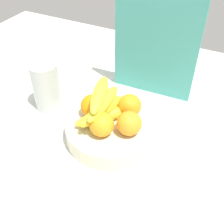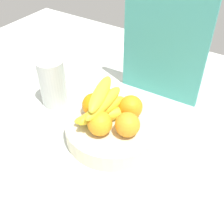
{
  "view_description": "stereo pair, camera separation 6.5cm",
  "coord_description": "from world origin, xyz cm",
  "px_view_note": "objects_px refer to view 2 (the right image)",
  "views": [
    {
      "loc": [
        28.41,
        -51.59,
        60.28
      ],
      "look_at": [
        1.5,
        1.6,
        9.53
      ],
      "focal_mm": 44.63,
      "sensor_mm": 36.0,
      "label": 1
    },
    {
      "loc": [
        34.01,
        -48.37,
        60.28
      ],
      "look_at": [
        1.5,
        1.6,
        9.53
      ],
      "focal_mm": 44.63,
      "sensor_mm": 36.0,
      "label": 2
    }
  ],
  "objects_px": {
    "cutting_board": "(163,48)",
    "orange_front_right": "(131,107)",
    "banana_bunch": "(102,106)",
    "fruit_bowl": "(112,129)",
    "thermos_tumbler": "(53,83)",
    "orange_center": "(94,105)",
    "orange_front_left": "(128,124)",
    "orange_back_left": "(100,124)"
  },
  "relations": [
    {
      "from": "orange_front_right",
      "to": "banana_bunch",
      "type": "bearing_deg",
      "value": -135.26
    },
    {
      "from": "orange_front_right",
      "to": "thermos_tumbler",
      "type": "distance_m",
      "value": 0.29
    },
    {
      "from": "orange_front_left",
      "to": "cutting_board",
      "type": "bearing_deg",
      "value": 97.97
    },
    {
      "from": "orange_center",
      "to": "thermos_tumbler",
      "type": "height_order",
      "value": "thermos_tumbler"
    },
    {
      "from": "fruit_bowl",
      "to": "thermos_tumbler",
      "type": "bearing_deg",
      "value": 172.75
    },
    {
      "from": "fruit_bowl",
      "to": "banana_bunch",
      "type": "height_order",
      "value": "banana_bunch"
    },
    {
      "from": "orange_back_left",
      "to": "orange_center",
      "type": "bearing_deg",
      "value": 137.28
    },
    {
      "from": "fruit_bowl",
      "to": "banana_bunch",
      "type": "bearing_deg",
      "value": -171.22
    },
    {
      "from": "fruit_bowl",
      "to": "thermos_tumbler",
      "type": "height_order",
      "value": "thermos_tumbler"
    },
    {
      "from": "banana_bunch",
      "to": "thermos_tumbler",
      "type": "bearing_deg",
      "value": 170.68
    },
    {
      "from": "banana_bunch",
      "to": "orange_front_right",
      "type": "bearing_deg",
      "value": 44.74
    },
    {
      "from": "cutting_board",
      "to": "orange_front_right",
      "type": "bearing_deg",
      "value": -89.79
    },
    {
      "from": "fruit_bowl",
      "to": "banana_bunch",
      "type": "distance_m",
      "value": 0.09
    },
    {
      "from": "orange_back_left",
      "to": "thermos_tumbler",
      "type": "height_order",
      "value": "thermos_tumbler"
    },
    {
      "from": "orange_front_left",
      "to": "banana_bunch",
      "type": "bearing_deg",
      "value": 174.29
    },
    {
      "from": "orange_front_left",
      "to": "thermos_tumbler",
      "type": "distance_m",
      "value": 0.32
    },
    {
      "from": "orange_front_left",
      "to": "cutting_board",
      "type": "xyz_separation_m",
      "value": [
        -0.04,
        0.29,
        0.09
      ]
    },
    {
      "from": "orange_center",
      "to": "orange_front_left",
      "type": "bearing_deg",
      "value": -7.92
    },
    {
      "from": "orange_center",
      "to": "thermos_tumbler",
      "type": "bearing_deg",
      "value": 171.45
    },
    {
      "from": "orange_front_right",
      "to": "orange_center",
      "type": "xyz_separation_m",
      "value": [
        -0.1,
        -0.05,
        0.0
      ]
    },
    {
      "from": "orange_front_left",
      "to": "orange_front_right",
      "type": "relative_size",
      "value": 1.0
    },
    {
      "from": "orange_back_left",
      "to": "banana_bunch",
      "type": "bearing_deg",
      "value": 117.2
    },
    {
      "from": "orange_front_left",
      "to": "orange_front_right",
      "type": "bearing_deg",
      "value": 113.9
    },
    {
      "from": "banana_bunch",
      "to": "cutting_board",
      "type": "xyz_separation_m",
      "value": [
        0.05,
        0.28,
        0.07
      ]
    },
    {
      "from": "fruit_bowl",
      "to": "thermos_tumbler",
      "type": "xyz_separation_m",
      "value": [
        -0.26,
        0.03,
        0.05
      ]
    },
    {
      "from": "fruit_bowl",
      "to": "orange_front_left",
      "type": "height_order",
      "value": "orange_front_left"
    },
    {
      "from": "orange_center",
      "to": "cutting_board",
      "type": "xyz_separation_m",
      "value": [
        0.09,
        0.27,
        0.09
      ]
    },
    {
      "from": "orange_front_left",
      "to": "orange_back_left",
      "type": "xyz_separation_m",
      "value": [
        -0.06,
        -0.04,
        0.0
      ]
    },
    {
      "from": "orange_front_right",
      "to": "orange_center",
      "type": "distance_m",
      "value": 0.11
    },
    {
      "from": "orange_back_left",
      "to": "orange_front_left",
      "type": "bearing_deg",
      "value": 31.27
    },
    {
      "from": "fruit_bowl",
      "to": "cutting_board",
      "type": "distance_m",
      "value": 0.31
    },
    {
      "from": "fruit_bowl",
      "to": "orange_front_left",
      "type": "distance_m",
      "value": 0.09
    },
    {
      "from": "cutting_board",
      "to": "banana_bunch",
      "type": "bearing_deg",
      "value": -102.59
    },
    {
      "from": "orange_back_left",
      "to": "cutting_board",
      "type": "height_order",
      "value": "cutting_board"
    },
    {
      "from": "thermos_tumbler",
      "to": "orange_back_left",
      "type": "bearing_deg",
      "value": -18.83
    },
    {
      "from": "banana_bunch",
      "to": "thermos_tumbler",
      "type": "distance_m",
      "value": 0.23
    },
    {
      "from": "fruit_bowl",
      "to": "orange_back_left",
      "type": "relative_size",
      "value": 3.97
    },
    {
      "from": "banana_bunch",
      "to": "thermos_tumbler",
      "type": "height_order",
      "value": "thermos_tumbler"
    },
    {
      "from": "banana_bunch",
      "to": "fruit_bowl",
      "type": "bearing_deg",
      "value": 8.78
    },
    {
      "from": "orange_center",
      "to": "banana_bunch",
      "type": "bearing_deg",
      "value": -13.2
    },
    {
      "from": "orange_back_left",
      "to": "cutting_board",
      "type": "xyz_separation_m",
      "value": [
        0.03,
        0.33,
        0.09
      ]
    },
    {
      "from": "orange_front_right",
      "to": "banana_bunch",
      "type": "relative_size",
      "value": 0.37
    }
  ]
}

